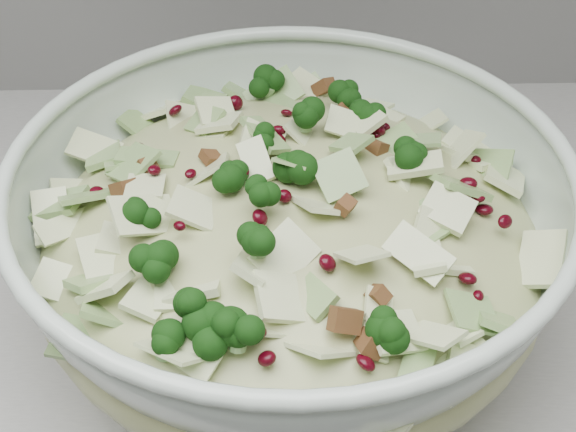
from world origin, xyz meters
name	(u,v)px	position (x,y,z in m)	size (l,w,h in m)	color
mixing_bowl	(291,245)	(0.10, 1.60, 0.99)	(0.52, 0.52, 0.17)	silver
salad	(291,218)	(0.10, 1.60, 1.01)	(0.52, 0.52, 0.17)	#B4B87E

